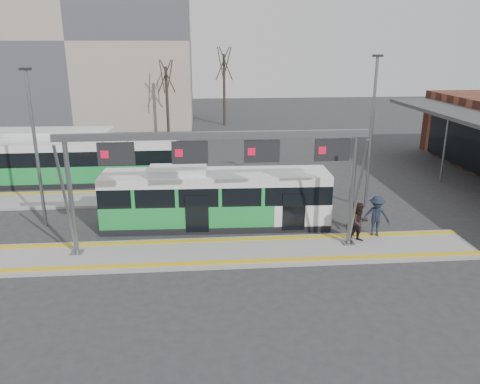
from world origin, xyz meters
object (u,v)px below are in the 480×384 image
at_px(gantry, 218,157).
at_px(passenger_a, 352,219).
at_px(passenger_c, 376,216).
at_px(passenger_b, 359,222).
at_px(hero_bus, 216,199).

xyz_separation_m(gantry, passenger_a, (6.22, 0.85, -3.27)).
bearing_deg(passenger_a, passenger_c, -25.35).
xyz_separation_m(passenger_a, passenger_c, (1.16, 0.00, 0.10)).
bearing_deg(gantry, passenger_c, 6.54).
relative_size(passenger_a, passenger_b, 0.95).
relative_size(hero_bus, passenger_a, 6.38).
bearing_deg(passenger_c, passenger_a, -163.03).
distance_m(hero_bus, passenger_c, 7.76).
relative_size(gantry, passenger_c, 6.64).
bearing_deg(hero_bus, passenger_c, -15.38).
bearing_deg(passenger_b, hero_bus, 141.72).
height_order(gantry, hero_bus, gantry).
distance_m(hero_bus, passenger_b, 7.03).
bearing_deg(passenger_a, passenger_b, -101.25).
distance_m(passenger_b, passenger_c, 1.17).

